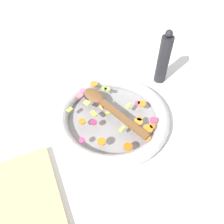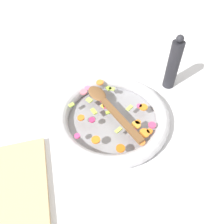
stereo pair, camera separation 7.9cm
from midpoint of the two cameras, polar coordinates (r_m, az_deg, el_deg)
The scene contains 6 objects.
ground_plane at distance 0.83m, azimuth -2.73°, elevation -2.41°, with size 4.00×4.00×0.00m, color silver.
skillet at distance 0.81m, azimuth -2.78°, elevation -1.45°, with size 0.42×0.42×0.05m.
chopped_vegetables at distance 0.78m, azimuth -1.98°, elevation -0.76°, with size 0.35×0.29×0.01m.
wooden_spoon at distance 0.79m, azimuth -4.05°, elevation 1.40°, with size 0.31×0.14×0.01m.
pepper_mill at distance 0.93m, azimuth 10.93°, elevation 13.29°, with size 0.05×0.05×0.24m.
cutting_board at distance 0.73m, azimuth -23.77°, elevation -20.96°, with size 0.32×0.17×0.02m.
Camera 1 is at (-0.47, 0.21, 0.65)m, focal length 35.00 mm.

